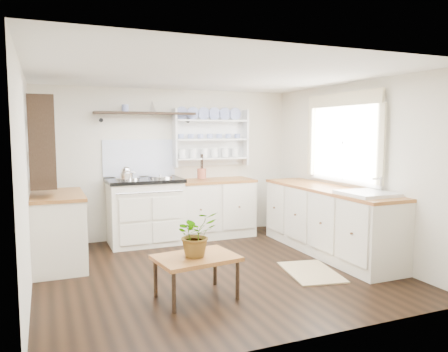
{
  "coord_description": "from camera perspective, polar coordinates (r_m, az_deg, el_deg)",
  "views": [
    {
      "loc": [
        -1.83,
        -4.73,
        1.66
      ],
      "look_at": [
        0.24,
        0.25,
        1.1
      ],
      "focal_mm": 35.0,
      "sensor_mm": 36.0,
      "label": 1
    }
  ],
  "objects": [
    {
      "name": "floor",
      "position": [
        5.34,
        -1.34,
        -12.19
      ],
      "size": [
        4.0,
        3.8,
        0.01
      ],
      "primitive_type": "cube",
      "color": "black",
      "rests_on": "ground"
    },
    {
      "name": "wall_back",
      "position": [
        6.9,
        -7.07,
        1.65
      ],
      "size": [
        4.0,
        0.02,
        2.3
      ],
      "primitive_type": "cube",
      "color": "silver",
      "rests_on": "ground"
    },
    {
      "name": "wall_right",
      "position": [
        6.11,
        16.42,
        0.9
      ],
      "size": [
        0.02,
        3.8,
        2.3
      ],
      "primitive_type": "cube",
      "color": "silver",
      "rests_on": "ground"
    },
    {
      "name": "wall_left",
      "position": [
        4.76,
        -24.44,
        -0.76
      ],
      "size": [
        0.02,
        3.8,
        2.3
      ],
      "primitive_type": "cube",
      "color": "silver",
      "rests_on": "ground"
    },
    {
      "name": "ceiling",
      "position": [
        5.11,
        -1.41,
        13.12
      ],
      "size": [
        4.0,
        3.8,
        0.01
      ],
      "primitive_type": "cube",
      "color": "white",
      "rests_on": "wall_back"
    },
    {
      "name": "window",
      "position": [
        6.17,
        15.29,
        4.84
      ],
      "size": [
        0.08,
        1.55,
        1.22
      ],
      "color": "white",
      "rests_on": "wall_right"
    },
    {
      "name": "aga_cooker",
      "position": [
        6.55,
        -10.3,
        -4.45
      ],
      "size": [
        1.08,
        0.75,
        0.99
      ],
      "color": "white",
      "rests_on": "floor"
    },
    {
      "name": "back_cabinets",
      "position": [
        6.89,
        -1.5,
        -4.1
      ],
      "size": [
        1.27,
        0.63,
        0.9
      ],
      "color": "white",
      "rests_on": "floor"
    },
    {
      "name": "right_cabinets",
      "position": [
        6.1,
        13.43,
        -5.58
      ],
      "size": [
        0.62,
        2.43,
        0.9
      ],
      "color": "white",
      "rests_on": "floor"
    },
    {
      "name": "belfast_sink",
      "position": [
        5.46,
        18.14,
        -3.42
      ],
      "size": [
        0.55,
        0.6,
        0.45
      ],
      "color": "white",
      "rests_on": "right_cabinets"
    },
    {
      "name": "left_cabinets",
      "position": [
        5.76,
        -20.85,
        -6.49
      ],
      "size": [
        0.62,
        1.13,
        0.9
      ],
      "color": "white",
      "rests_on": "floor"
    },
    {
      "name": "plate_rack",
      "position": [
        7.05,
        -1.91,
        5.08
      ],
      "size": [
        1.2,
        0.22,
        0.9
      ],
      "color": "white",
      "rests_on": "wall_back"
    },
    {
      "name": "high_shelf",
      "position": [
        6.67,
        -10.22,
        7.98
      ],
      "size": [
        1.5,
        0.29,
        0.16
      ],
      "color": "black",
      "rests_on": "wall_back"
    },
    {
      "name": "left_shelving",
      "position": [
        5.63,
        -22.69,
        4.35
      ],
      "size": [
        0.28,
        0.8,
        1.05
      ],
      "primitive_type": "cube",
      "color": "black",
      "rests_on": "wall_left"
    },
    {
      "name": "kettle",
      "position": [
        6.3,
        -12.65,
        0.16
      ],
      "size": [
        0.18,
        0.18,
        0.22
      ],
      "primitive_type": null,
      "color": "silver",
      "rests_on": "aga_cooker"
    },
    {
      "name": "utensil_crock",
      "position": [
        6.84,
        -2.94,
        0.31
      ],
      "size": [
        0.14,
        0.14,
        0.16
      ],
      "primitive_type": "cylinder",
      "color": "#A9563E",
      "rests_on": "back_cabinets"
    },
    {
      "name": "center_table",
      "position": [
        4.41,
        -3.66,
        -10.97
      ],
      "size": [
        0.85,
        0.66,
        0.43
      ],
      "rotation": [
        0.0,
        0.0,
        0.13
      ],
      "color": "brown",
      "rests_on": "floor"
    },
    {
      "name": "potted_plant",
      "position": [
        4.34,
        -3.69,
        -7.55
      ],
      "size": [
        0.45,
        0.41,
        0.45
      ],
      "primitive_type": "imported",
      "rotation": [
        0.0,
        0.0,
        0.16
      ],
      "color": "#3F7233",
      "rests_on": "center_table"
    },
    {
      "name": "floor_rug",
      "position": [
        5.34,
        11.29,
        -12.2
      ],
      "size": [
        0.69,
        0.94,
        0.02
      ],
      "primitive_type": "cube",
      "rotation": [
        0.0,
        0.0,
        -0.18
      ],
      "color": "#998A59",
      "rests_on": "floor"
    }
  ]
}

